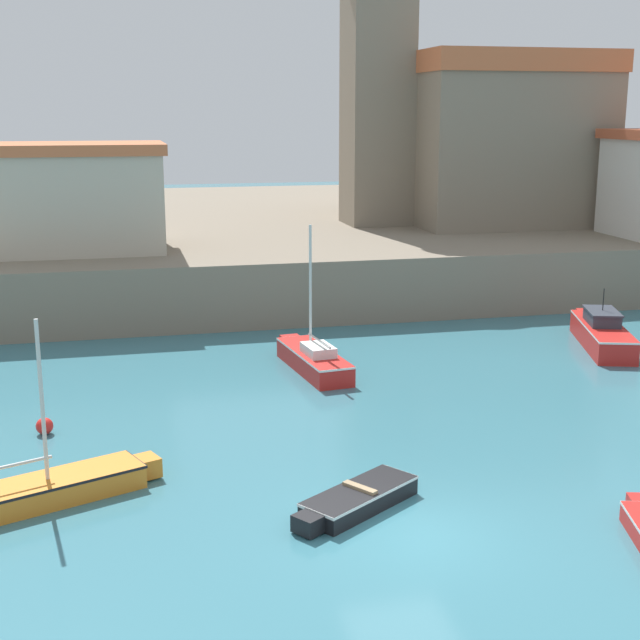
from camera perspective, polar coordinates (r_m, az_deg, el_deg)
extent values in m
plane|color=teal|center=(20.92, 5.32, -13.44)|extent=(200.00, 200.00, 0.00)
cube|color=gray|center=(58.26, -7.00, 5.36)|extent=(120.00, 40.00, 2.92)
cube|color=red|center=(37.84, 17.62, -0.99)|extent=(3.14, 5.79, 0.93)
cube|color=red|center=(40.82, 16.68, 0.09)|extent=(1.00, 0.90, 0.79)
cube|color=white|center=(37.75, 17.67, -0.37)|extent=(3.17, 5.85, 0.07)
cube|color=#333842|center=(37.95, 17.60, 0.13)|extent=(1.67, 2.21, 0.47)
cube|color=#2D333D|center=(37.89, 17.63, 0.54)|extent=(1.80, 2.39, 0.08)
cylinder|color=black|center=(37.79, 17.69, 1.27)|extent=(0.04, 0.04, 0.90)
cube|color=red|center=(32.84, -0.40, -2.65)|extent=(1.93, 4.94, 0.75)
cube|color=red|center=(35.31, -1.89, -1.52)|extent=(0.80, 0.69, 0.63)
cube|color=white|center=(32.75, -0.40, -2.09)|extent=(1.95, 4.99, 0.07)
cylinder|color=silver|center=(32.54, -0.62, 2.07)|extent=(0.10, 0.10, 4.63)
cylinder|color=silver|center=(32.06, -0.03, -1.34)|extent=(0.35, 2.16, 0.08)
cube|color=silver|center=(32.26, -0.11, -1.93)|extent=(1.11, 1.55, 0.36)
cube|color=orange|center=(23.10, -17.95, -10.57)|extent=(5.53, 3.29, 0.60)
cube|color=orange|center=(24.06, -11.04, -9.16)|extent=(0.81, 0.88, 0.51)
cube|color=black|center=(23.00, -18.00, -9.97)|extent=(5.58, 3.32, 0.07)
cylinder|color=silver|center=(22.41, -17.38, -4.94)|extent=(0.10, 0.10, 4.02)
cylinder|color=silver|center=(22.61, -19.76, -8.90)|extent=(2.30, 1.02, 0.08)
cube|color=black|center=(21.98, 2.56, -11.33)|extent=(3.26, 2.74, 0.48)
cube|color=black|center=(20.73, -0.79, -12.91)|extent=(0.77, 0.80, 0.41)
cube|color=white|center=(21.90, 2.57, -10.86)|extent=(3.29, 2.77, 0.07)
cube|color=#997F5B|center=(21.87, 2.57, -10.67)|extent=(0.71, 0.90, 0.08)
sphere|color=red|center=(27.83, -17.22, -6.50)|extent=(0.51, 0.51, 0.51)
cube|color=gray|center=(56.83, 9.97, 10.83)|extent=(10.69, 15.58, 8.46)
cube|color=#C1663D|center=(56.85, 10.17, 15.70)|extent=(10.90, 15.89, 1.20)
cube|color=gray|center=(52.19, 3.68, 14.09)|extent=(3.55, 3.55, 14.46)
cube|color=#BCB29E|center=(43.64, -15.68, 7.24)|extent=(8.42, 5.61, 4.49)
cube|color=#C1663D|center=(43.47, -15.89, 10.51)|extent=(8.84, 5.89, 0.50)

